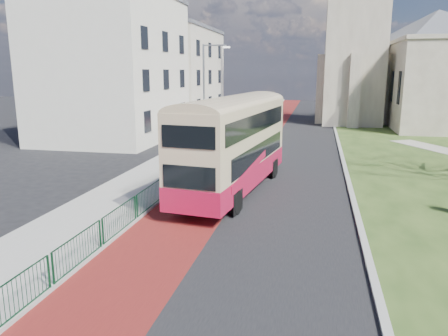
# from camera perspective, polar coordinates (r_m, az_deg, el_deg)

# --- Properties ---
(ground) EXTENTS (160.00, 160.00, 0.00)m
(ground) POSITION_cam_1_polar(r_m,az_deg,el_deg) (16.96, -3.26, -8.62)
(ground) COLOR black
(ground) RESTS_ON ground
(road_carriageway) EXTENTS (9.00, 120.00, 0.01)m
(road_carriageway) POSITION_cam_1_polar(r_m,az_deg,el_deg) (35.87, 7.57, 2.63)
(road_carriageway) COLOR black
(road_carriageway) RESTS_ON ground
(bus_lane) EXTENTS (3.40, 120.00, 0.01)m
(bus_lane) POSITION_cam_1_polar(r_m,az_deg,el_deg) (36.18, 3.30, 2.80)
(bus_lane) COLOR #591414
(bus_lane) RESTS_ON ground
(pavement_west) EXTENTS (4.00, 120.00, 0.12)m
(pavement_west) POSITION_cam_1_polar(r_m,az_deg,el_deg) (36.93, -2.54, 3.10)
(pavement_west) COLOR gray
(pavement_west) RESTS_ON ground
(kerb_west) EXTENTS (0.25, 120.00, 0.13)m
(kerb_west) POSITION_cam_1_polar(r_m,az_deg,el_deg) (36.48, 0.50, 3.00)
(kerb_west) COLOR #999993
(kerb_west) RESTS_ON ground
(kerb_east) EXTENTS (0.25, 80.00, 0.13)m
(kerb_east) POSITION_cam_1_polar(r_m,az_deg,el_deg) (37.77, 14.80, 2.91)
(kerb_east) COLOR #999993
(kerb_east) RESTS_ON ground
(pedestrian_railing) EXTENTS (0.07, 24.00, 1.12)m
(pedestrian_railing) POSITION_cam_1_polar(r_m,az_deg,el_deg) (21.29, -8.10, -2.74)
(pedestrian_railing) COLOR #0D391E
(pedestrian_railing) RESTS_ON ground
(gothic_church) EXTENTS (16.38, 18.00, 40.00)m
(gothic_church) POSITION_cam_1_polar(r_m,az_deg,el_deg) (54.34, 22.10, 19.10)
(gothic_church) COLOR gray
(gothic_church) RESTS_ON ground
(street_block_near) EXTENTS (10.30, 14.30, 13.00)m
(street_block_near) POSITION_cam_1_polar(r_m,az_deg,el_deg) (41.47, -14.33, 12.72)
(street_block_near) COLOR beige
(street_block_near) RESTS_ON ground
(street_block_far) EXTENTS (10.30, 16.30, 11.50)m
(street_block_far) POSITION_cam_1_polar(r_m,az_deg,el_deg) (56.28, -6.94, 12.10)
(street_block_far) COLOR beige
(street_block_far) RESTS_ON ground
(streetlamp) EXTENTS (2.13, 0.18, 8.00)m
(streetlamp) POSITION_cam_1_polar(r_m,az_deg,el_deg) (34.37, -2.40, 10.00)
(streetlamp) COLOR gray
(streetlamp) RESTS_ON pavement_west
(bus) EXTENTS (4.02, 11.52, 4.72)m
(bus) POSITION_cam_1_polar(r_m,az_deg,el_deg) (22.07, 1.33, 3.61)
(bus) COLOR #A60F31
(bus) RESTS_ON ground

